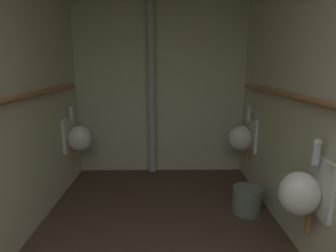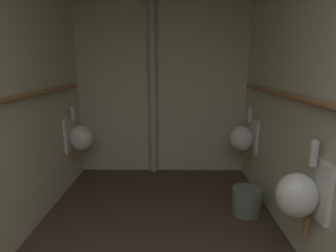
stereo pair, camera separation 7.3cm
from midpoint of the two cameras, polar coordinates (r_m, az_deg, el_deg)
wall_back at (r=3.90m, az=-2.14°, el=9.42°), size 2.56×0.06×2.69m
urinal_left_mid at (r=3.67m, az=-19.24°, el=-2.38°), size 0.32×0.30×0.76m
urinal_right_mid at (r=2.25m, az=25.93°, el=-12.65°), size 0.32×0.30×0.76m
urinal_right_far at (r=3.61m, az=15.05°, el=-2.34°), size 0.32×0.30×0.76m
supply_pipe_right at (r=2.15m, az=29.16°, el=4.20°), size 0.06×3.47×0.06m
standpipe_back_wall at (r=3.80m, az=-4.16°, el=9.30°), size 0.11×0.11×2.64m
waste_bin at (r=3.13m, az=15.83°, el=-15.01°), size 0.31×0.31×0.28m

